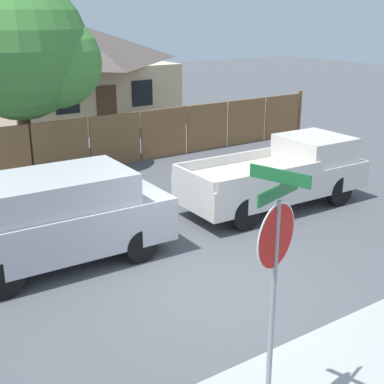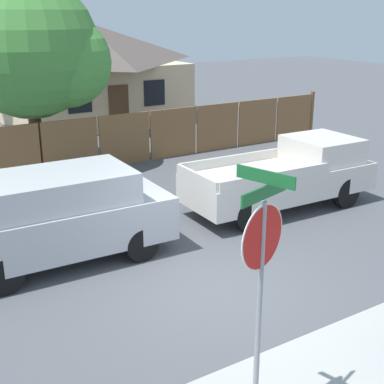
{
  "view_description": "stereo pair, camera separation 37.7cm",
  "coord_description": "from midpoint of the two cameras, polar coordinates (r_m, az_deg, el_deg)",
  "views": [
    {
      "loc": [
        -5.4,
        -7.06,
        4.89
      ],
      "look_at": [
        0.08,
        0.99,
        1.6
      ],
      "focal_mm": 50.0,
      "sensor_mm": 36.0,
      "label": 1
    },
    {
      "loc": [
        -5.08,
        -7.26,
        4.89
      ],
      "look_at": [
        0.08,
        0.99,
        1.6
      ],
      "focal_mm": 50.0,
      "sensor_mm": 36.0,
      "label": 2
    }
  ],
  "objects": [
    {
      "name": "stop_sign",
      "position": [
        6.22,
        9.15,
        -7.04
      ],
      "size": [
        0.81,
        0.73,
        3.27
      ],
      "rotation": [
        0.0,
        0.0,
        0.29
      ],
      "color": "gray",
      "rests_on": "ground"
    },
    {
      "name": "orange_pickup",
      "position": [
        14.14,
        10.88,
        1.74
      ],
      "size": [
        5.13,
        2.01,
        1.73
      ],
      "rotation": [
        0.0,
        0.0,
        -0.03
      ],
      "color": "silver",
      "rests_on": "ground"
    },
    {
      "name": "oak_tree",
      "position": [
        17.55,
        -15.69,
        14.3
      ],
      "size": [
        4.58,
        4.36,
        6.04
      ],
      "color": "brown",
      "rests_on": "ground"
    },
    {
      "name": "red_suv",
      "position": [
        11.08,
        -13.0,
        -2.35
      ],
      "size": [
        4.48,
        2.04,
        1.88
      ],
      "rotation": [
        0.0,
        0.0,
        -0.03
      ],
      "color": "#B7B7BC",
      "rests_on": "ground"
    },
    {
      "name": "ground_plane",
      "position": [
        10.13,
        3.72,
        -10.24
      ],
      "size": [
        80.0,
        80.0,
        0.0
      ],
      "primitive_type": "plane",
      "color": "#4C4F54"
    },
    {
      "name": "wooden_fence",
      "position": [
        18.85,
        -1.41,
        6.32
      ],
      "size": [
        13.27,
        0.12,
        1.82
      ],
      "color": "brown",
      "rests_on": "ground"
    },
    {
      "name": "house",
      "position": [
        26.09,
        -10.94,
        12.72
      ],
      "size": [
        8.17,
        7.9,
        4.51
      ],
      "color": "beige",
      "rests_on": "ground"
    }
  ]
}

